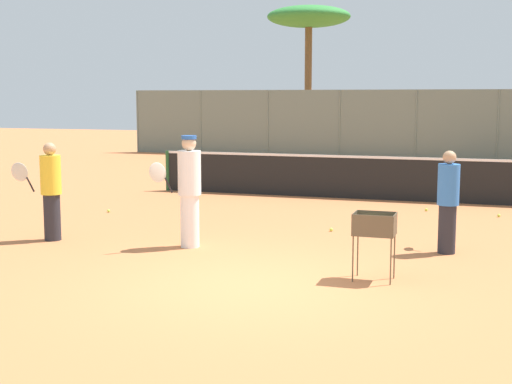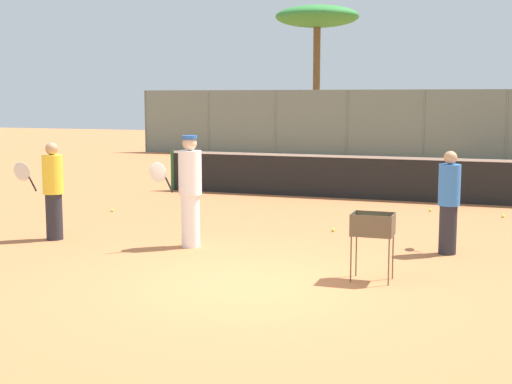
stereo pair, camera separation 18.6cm
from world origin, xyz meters
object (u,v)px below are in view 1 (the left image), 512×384
(tennis_net, at_px, (365,177))
(player_yellow_shirt, at_px, (189,190))
(player_red_cap, at_px, (448,201))
(ball_cart, at_px, (374,230))
(player_white_outfit, at_px, (51,190))

(tennis_net, bearing_deg, player_yellow_shirt, -105.45)
(player_red_cap, bearing_deg, ball_cart, 148.08)
(player_red_cap, bearing_deg, player_yellow_shirt, 91.95)
(tennis_net, xyz_separation_m, player_yellow_shirt, (-1.81, -6.55, 0.41))
(ball_cart, bearing_deg, player_yellow_shirt, 159.60)
(player_yellow_shirt, bearing_deg, player_white_outfit, -42.45)
(player_white_outfit, xyz_separation_m, player_red_cap, (6.64, 1.10, -0.03))
(player_white_outfit, xyz_separation_m, ball_cart, (5.80, -0.98, -0.18))
(tennis_net, xyz_separation_m, ball_cart, (1.47, -7.76, 0.14))
(player_red_cap, xyz_separation_m, player_yellow_shirt, (-4.12, -0.86, 0.12))
(tennis_net, xyz_separation_m, player_red_cap, (2.31, -5.68, 0.29))
(player_white_outfit, relative_size, ball_cart, 1.84)
(player_white_outfit, height_order, ball_cart, player_white_outfit)
(tennis_net, bearing_deg, player_red_cap, -67.90)
(player_yellow_shirt, bearing_deg, player_red_cap, 144.11)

